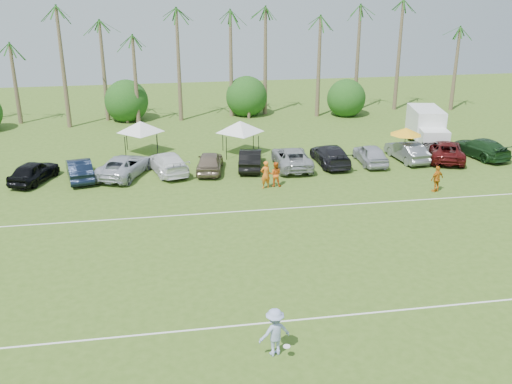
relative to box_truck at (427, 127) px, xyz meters
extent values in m
plane|color=#3F5D1C|center=(-19.13, -25.59, -1.64)|extent=(120.00, 120.00, 0.00)
cube|color=white|center=(-19.13, -23.59, -1.63)|extent=(80.00, 0.10, 0.01)
cube|color=white|center=(-19.13, -11.59, -1.63)|extent=(80.00, 0.10, 0.01)
cone|color=brown|center=(-36.13, 12.41, 2.86)|extent=(0.44, 0.44, 9.00)
cone|color=brown|center=(-31.13, 12.41, 3.36)|extent=(0.44, 0.44, 10.00)
cone|color=brown|center=(-27.13, 12.41, 3.86)|extent=(0.44, 0.44, 11.00)
cone|color=brown|center=(-23.13, 12.41, 2.36)|extent=(0.44, 0.44, 8.00)
cone|color=brown|center=(-19.13, 12.41, 2.86)|extent=(0.44, 0.44, 9.00)
cone|color=brown|center=(-15.13, 12.41, 3.36)|extent=(0.44, 0.44, 10.00)
cone|color=brown|center=(-11.13, 12.41, 3.86)|extent=(0.44, 0.44, 11.00)
cone|color=brown|center=(-6.13, 12.41, 2.36)|extent=(0.44, 0.44, 8.00)
cone|color=brown|center=(-1.13, 12.41, 2.86)|extent=(0.44, 0.44, 9.00)
cone|color=brown|center=(3.87, 12.41, 3.36)|extent=(0.44, 0.44, 10.00)
cone|color=brown|center=(7.87, 12.41, 3.86)|extent=(0.44, 0.44, 11.00)
cylinder|color=brown|center=(-25.13, 13.41, -0.94)|extent=(0.30, 0.30, 1.40)
sphere|color=#154312|center=(-25.13, 13.41, 0.16)|extent=(4.00, 4.00, 4.00)
cylinder|color=brown|center=(-13.13, 13.41, -0.94)|extent=(0.30, 0.30, 1.40)
sphere|color=#154312|center=(-13.13, 13.41, 0.16)|extent=(4.00, 4.00, 4.00)
cylinder|color=brown|center=(-3.13, 13.41, -0.94)|extent=(0.30, 0.30, 1.40)
sphere|color=#154312|center=(-3.13, 13.41, 0.16)|extent=(4.00, 4.00, 4.00)
imported|color=orange|center=(-15.15, -7.78, -0.69)|extent=(0.79, 0.63, 1.90)
imported|color=orange|center=(-14.43, -7.53, -0.78)|extent=(0.97, 0.84, 1.71)
imported|color=orange|center=(-4.11, -10.33, -0.75)|extent=(1.13, 0.77, 1.78)
cube|color=white|center=(0.14, 0.73, 0.27)|extent=(3.10, 4.64, 2.32)
cube|color=white|center=(-0.43, -2.19, -0.66)|extent=(2.42, 2.05, 1.95)
cube|color=black|center=(-0.56, -2.87, -0.94)|extent=(2.15, 0.68, 0.93)
cube|color=#E5590C|center=(1.29, 0.51, -0.15)|extent=(0.30, 1.46, 0.84)
cylinder|color=black|center=(-1.30, -1.83, -1.22)|extent=(0.43, 0.87, 0.84)
cylinder|color=black|center=(0.52, -2.18, -1.22)|extent=(0.43, 0.87, 0.84)
cylinder|color=black|center=(-0.56, 2.01, -1.22)|extent=(0.43, 0.87, 0.84)
cylinder|color=black|center=(1.27, 1.65, -1.22)|extent=(0.43, 0.87, 0.84)
cylinder|color=black|center=(-24.73, 0.57, -0.76)|extent=(0.06, 0.06, 1.77)
cylinder|color=black|center=(-22.28, 0.57, -0.76)|extent=(0.06, 0.06, 1.77)
cylinder|color=black|center=(-24.73, 3.02, -0.76)|extent=(0.06, 0.06, 1.77)
cylinder|color=black|center=(-22.28, 3.02, -0.76)|extent=(0.06, 0.06, 1.77)
pyramid|color=white|center=(-23.50, 1.79, 1.01)|extent=(3.82, 3.82, 0.88)
cylinder|color=black|center=(-16.98, -0.99, -0.73)|extent=(0.06, 0.06, 1.82)
cylinder|color=black|center=(-14.45, -0.99, -0.73)|extent=(0.06, 0.06, 1.82)
cylinder|color=black|center=(-16.98, 1.54, -0.73)|extent=(0.06, 0.06, 1.82)
cylinder|color=black|center=(-14.45, 1.54, -0.73)|extent=(0.06, 0.06, 1.82)
pyramid|color=white|center=(-15.72, 0.27, 1.09)|extent=(3.93, 3.93, 0.91)
cylinder|color=black|center=(-3.59, -3.77, -0.44)|extent=(0.05, 0.05, 2.41)
cone|color=#FCAA1A|center=(-3.59, -3.77, 0.77)|extent=(2.41, 2.41, 0.55)
imported|color=#9CABDE|center=(-18.08, -25.65, -0.67)|extent=(1.39, 1.01, 1.93)
cylinder|color=white|center=(-17.69, -25.99, -1.11)|extent=(0.27, 0.27, 0.03)
imported|color=black|center=(-30.75, -3.91, -0.89)|extent=(3.27, 4.75, 1.50)
imported|color=black|center=(-27.69, -3.89, -0.89)|extent=(2.50, 4.78, 1.50)
imported|color=#B5B8C3|center=(-24.64, -3.64, -0.89)|extent=(4.34, 5.94, 1.50)
imported|color=white|center=(-21.58, -3.41, -0.89)|extent=(3.42, 5.55, 1.50)
imported|color=#786553|center=(-18.53, -3.70, -0.89)|extent=(2.49, 4.64, 1.50)
imported|color=black|center=(-15.47, -3.42, -0.89)|extent=(2.43, 4.77, 1.50)
imported|color=#9B9EA1|center=(-12.41, -3.70, -0.89)|extent=(2.71, 5.49, 1.50)
imported|color=black|center=(-9.36, -3.46, -0.89)|extent=(2.20, 5.21, 1.50)
imported|color=#ADAEBB|center=(-6.30, -3.81, -0.89)|extent=(1.93, 4.46, 1.50)
imported|color=slate|center=(-3.25, -3.49, -0.89)|extent=(2.02, 4.69, 1.50)
imported|color=#511010|center=(-0.19, -3.80, -0.89)|extent=(4.23, 5.93, 1.50)
imported|color=#193919|center=(2.87, -3.59, -0.89)|extent=(3.18, 5.50, 1.50)
camera|label=1|loc=(-21.75, -43.28, 11.72)|focal=40.00mm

